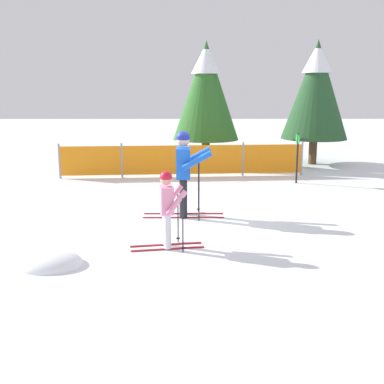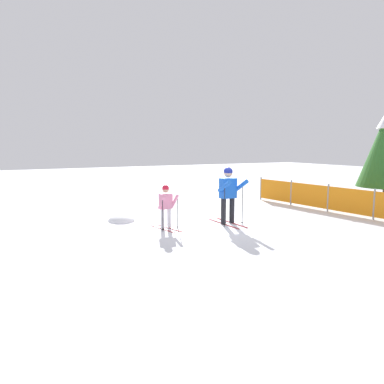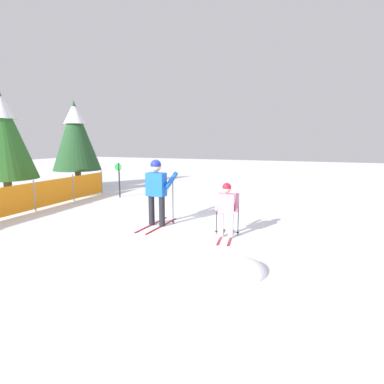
# 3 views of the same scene
# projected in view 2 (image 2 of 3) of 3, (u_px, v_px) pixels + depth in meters

# --- Properties ---
(ground_plane) EXTENTS (60.00, 60.00, 0.00)m
(ground_plane) POSITION_uv_depth(u_px,v_px,m) (228.00, 223.00, 11.43)
(ground_plane) COLOR white
(skier_adult) EXTENTS (1.63, 0.72, 1.72)m
(skier_adult) POSITION_uv_depth(u_px,v_px,m) (228.00, 190.00, 11.24)
(skier_adult) COLOR maroon
(skier_adult) RESTS_ON ground_plane
(skier_child) EXTENTS (1.22, 0.59, 1.26)m
(skier_child) POSITION_uv_depth(u_px,v_px,m) (166.00, 203.00, 10.60)
(skier_child) COLOR maroon
(skier_child) RESTS_ON ground_plane
(safety_fence) EXTENTS (7.06, 0.57, 0.99)m
(safety_fence) POSITION_uv_depth(u_px,v_px,m) (328.00, 198.00, 13.43)
(safety_fence) COLOR gray
(safety_fence) RESTS_ON ground_plane
(snow_mound) EXTENTS (0.97, 0.82, 0.39)m
(snow_mound) POSITION_uv_depth(u_px,v_px,m) (121.00, 221.00, 11.81)
(snow_mound) COLOR white
(snow_mound) RESTS_ON ground_plane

